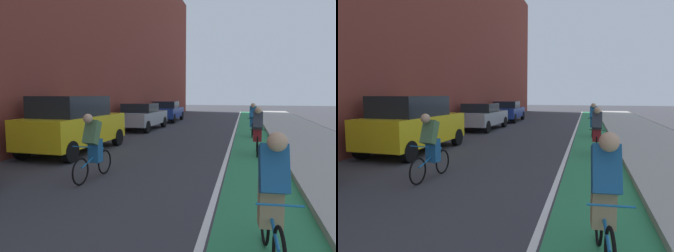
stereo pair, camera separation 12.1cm
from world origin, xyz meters
TOP-DOWN VIEW (x-y plane):
  - ground_plane at (0.00, 16.66)m, footprint 90.90×90.90m
  - bike_lane_paint at (3.22, 18.66)m, footprint 1.60×41.32m
  - lane_divider_stripe at (2.32, 18.66)m, footprint 0.12×41.32m
  - sidewalk_right at (5.70, 18.66)m, footprint 3.35×41.32m
  - building_facade_left at (-5.82, 18.66)m, footprint 3.00×41.32m
  - parked_suv_yellow_cab at (-2.98, 11.55)m, footprint 2.03×4.43m
  - parked_sedan_silver at (-2.98, 18.72)m, footprint 2.06×4.29m
  - parked_sedan_blue at (-2.97, 24.52)m, footprint 2.09×4.45m
  - cyclist_lead at (3.21, 5.66)m, footprint 0.48×1.74m
  - cyclist_mid at (-0.63, 8.51)m, footprint 0.48×1.67m
  - cyclist_trailing at (3.29, 12.65)m, footprint 0.48×1.74m
  - cyclist_far at (3.24, 17.37)m, footprint 0.48×1.75m

SIDE VIEW (x-z plane):
  - ground_plane at x=0.00m, z-range 0.00..0.00m
  - bike_lane_paint at x=3.22m, z-range 0.00..0.00m
  - lane_divider_stripe at x=2.32m, z-range 0.00..0.00m
  - sidewalk_right at x=5.70m, z-range 0.00..0.14m
  - parked_sedan_silver at x=-2.98m, z-range 0.02..1.55m
  - parked_sedan_blue at x=-2.97m, z-range 0.02..1.55m
  - cyclist_mid at x=-0.63m, z-range 0.01..1.60m
  - cyclist_trailing at x=3.29m, z-range 0.00..1.62m
  - cyclist_far at x=3.24m, z-range 0.00..1.63m
  - cyclist_lead at x=3.21m, z-range 0.04..1.66m
  - parked_suv_yellow_cab at x=-2.98m, z-range 0.03..2.01m
  - building_facade_left at x=-5.82m, z-range 0.00..12.71m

